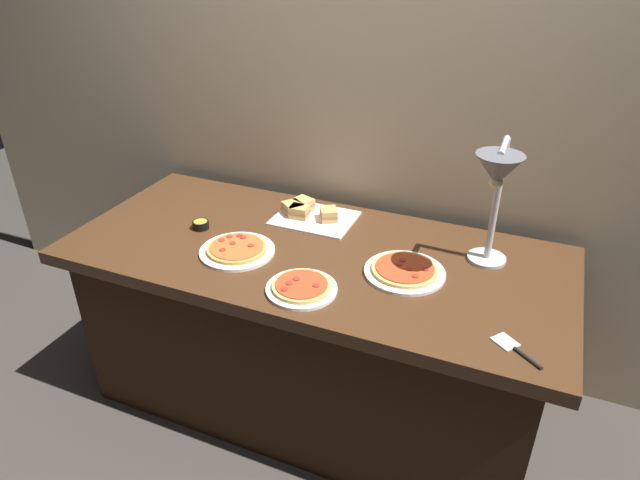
# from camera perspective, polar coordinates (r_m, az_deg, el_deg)

# --- Properties ---
(ground_plane) EXTENTS (8.00, 8.00, 0.00)m
(ground_plane) POSITION_cam_1_polar(r_m,az_deg,el_deg) (2.57, -0.62, -15.81)
(ground_plane) COLOR #38332D
(back_wall) EXTENTS (4.40, 0.04, 2.40)m
(back_wall) POSITION_cam_1_polar(r_m,az_deg,el_deg) (2.36, 4.21, 14.01)
(back_wall) COLOR #C6B593
(back_wall) RESTS_ON ground_plane
(buffet_table) EXTENTS (1.90, 0.84, 0.76)m
(buffet_table) POSITION_cam_1_polar(r_m,az_deg,el_deg) (2.31, -0.67, -9.06)
(buffet_table) COLOR #422816
(buffet_table) RESTS_ON ground_plane
(heat_lamp) EXTENTS (0.15, 0.31, 0.48)m
(heat_lamp) POSITION_cam_1_polar(r_m,az_deg,el_deg) (1.85, 17.74, 5.79)
(heat_lamp) COLOR #B7BABF
(heat_lamp) RESTS_ON buffet_table
(pizza_plate_front) EXTENTS (0.24, 0.24, 0.03)m
(pizza_plate_front) POSITION_cam_1_polar(r_m,az_deg,el_deg) (1.87, -1.92, -4.90)
(pizza_plate_front) COLOR white
(pizza_plate_front) RESTS_ON buffet_table
(pizza_plate_center) EXTENTS (0.28, 0.28, 0.03)m
(pizza_plate_center) POSITION_cam_1_polar(r_m,az_deg,el_deg) (2.10, -8.53, -0.99)
(pizza_plate_center) COLOR white
(pizza_plate_center) RESTS_ON buffet_table
(pizza_plate_raised_stand) EXTENTS (0.29, 0.29, 0.03)m
(pizza_plate_raised_stand) POSITION_cam_1_polar(r_m,az_deg,el_deg) (1.97, 8.71, -3.16)
(pizza_plate_raised_stand) COLOR white
(pizza_plate_raised_stand) RESTS_ON buffet_table
(sandwich_platter) EXTENTS (0.33, 0.26, 0.06)m
(sandwich_platter) POSITION_cam_1_polar(r_m,az_deg,el_deg) (2.32, -1.08, 2.74)
(sandwich_platter) COLOR white
(sandwich_platter) RESTS_ON buffet_table
(sauce_cup_near) EXTENTS (0.07, 0.07, 0.03)m
(sauce_cup_near) POSITION_cam_1_polar(r_m,az_deg,el_deg) (2.30, -12.18, 1.57)
(sauce_cup_near) COLOR black
(sauce_cup_near) RESTS_ON buffet_table
(serving_spatula) EXTENTS (0.16, 0.13, 0.01)m
(serving_spatula) POSITION_cam_1_polar(r_m,az_deg,el_deg) (1.73, 19.50, -10.58)
(serving_spatula) COLOR #B7BABF
(serving_spatula) RESTS_ON buffet_table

